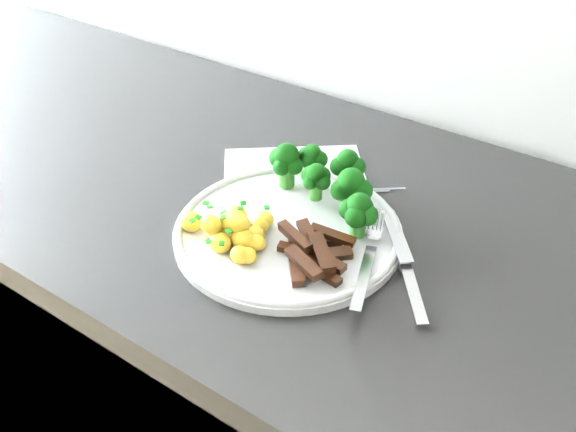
{
  "coord_description": "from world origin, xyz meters",
  "views": [
    {
      "loc": [
        0.2,
        1.1,
        1.39
      ],
      "look_at": [
        -0.16,
        1.62,
        0.92
      ],
      "focal_mm": 40.7,
      "sensor_mm": 36.0,
      "label": 1
    }
  ],
  "objects_px": {
    "plate": "(288,231)",
    "broccoli": "(329,179)",
    "potatoes": "(232,230)",
    "beef_strips": "(313,252)",
    "recipe_paper": "(298,200)",
    "knife": "(408,277)",
    "fork": "(367,261)"
  },
  "relations": [
    {
      "from": "plate",
      "to": "broccoli",
      "type": "bearing_deg",
      "value": 81.04
    },
    {
      "from": "potatoes",
      "to": "plate",
      "type": "bearing_deg",
      "value": 52.81
    },
    {
      "from": "beef_strips",
      "to": "recipe_paper",
      "type": "bearing_deg",
      "value": 131.65
    },
    {
      "from": "broccoli",
      "to": "knife",
      "type": "bearing_deg",
      "value": -24.26
    },
    {
      "from": "potatoes",
      "to": "beef_strips",
      "type": "xyz_separation_m",
      "value": [
        0.1,
        0.03,
        -0.01
      ]
    },
    {
      "from": "knife",
      "to": "beef_strips",
      "type": "bearing_deg",
      "value": -160.19
    },
    {
      "from": "recipe_paper",
      "to": "beef_strips",
      "type": "distance_m",
      "value": 0.13
    },
    {
      "from": "potatoes",
      "to": "knife",
      "type": "bearing_deg",
      "value": 17.19
    },
    {
      "from": "fork",
      "to": "beef_strips",
      "type": "bearing_deg",
      "value": -157.89
    },
    {
      "from": "recipe_paper",
      "to": "broccoli",
      "type": "height_order",
      "value": "broccoli"
    },
    {
      "from": "broccoli",
      "to": "knife",
      "type": "height_order",
      "value": "broccoli"
    },
    {
      "from": "broccoli",
      "to": "plate",
      "type": "bearing_deg",
      "value": -98.96
    },
    {
      "from": "recipe_paper",
      "to": "knife",
      "type": "bearing_deg",
      "value": -17.85
    },
    {
      "from": "recipe_paper",
      "to": "knife",
      "type": "height_order",
      "value": "knife"
    },
    {
      "from": "broccoli",
      "to": "potatoes",
      "type": "height_order",
      "value": "broccoli"
    },
    {
      "from": "plate",
      "to": "knife",
      "type": "relative_size",
      "value": 1.73
    },
    {
      "from": "plate",
      "to": "fork",
      "type": "distance_m",
      "value": 0.11
    },
    {
      "from": "recipe_paper",
      "to": "fork",
      "type": "bearing_deg",
      "value": -27.27
    },
    {
      "from": "plate",
      "to": "recipe_paper",
      "type": "bearing_deg",
      "value": 114.79
    },
    {
      "from": "plate",
      "to": "broccoli",
      "type": "height_order",
      "value": "broccoli"
    },
    {
      "from": "fork",
      "to": "broccoli",
      "type": "bearing_deg",
      "value": 141.96
    },
    {
      "from": "knife",
      "to": "potatoes",
      "type": "bearing_deg",
      "value": -162.81
    },
    {
      "from": "potatoes",
      "to": "fork",
      "type": "bearing_deg",
      "value": 17.32
    },
    {
      "from": "beef_strips",
      "to": "potatoes",
      "type": "bearing_deg",
      "value": -165.65
    },
    {
      "from": "beef_strips",
      "to": "knife",
      "type": "xyz_separation_m",
      "value": [
        0.1,
        0.04,
        -0.01
      ]
    },
    {
      "from": "recipe_paper",
      "to": "potatoes",
      "type": "relative_size",
      "value": 2.86
    },
    {
      "from": "knife",
      "to": "fork",
      "type": "bearing_deg",
      "value": -163.23
    },
    {
      "from": "plate",
      "to": "broccoli",
      "type": "distance_m",
      "value": 0.09
    },
    {
      "from": "broccoli",
      "to": "knife",
      "type": "distance_m",
      "value": 0.17
    },
    {
      "from": "broccoli",
      "to": "fork",
      "type": "relative_size",
      "value": 1.01
    },
    {
      "from": "plate",
      "to": "beef_strips",
      "type": "bearing_deg",
      "value": -28.2
    },
    {
      "from": "fork",
      "to": "plate",
      "type": "bearing_deg",
      "value": 176.72
    }
  ]
}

